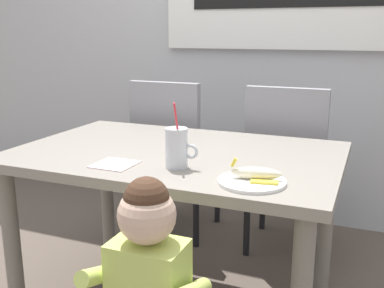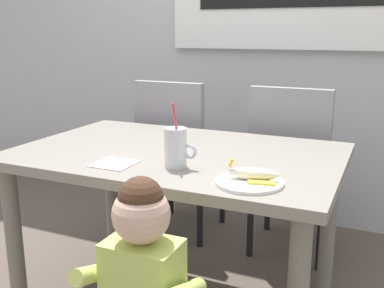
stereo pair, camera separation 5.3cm
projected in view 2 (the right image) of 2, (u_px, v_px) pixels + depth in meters
name	position (u px, v px, depth m)	size (l,w,h in m)	color
dining_table	(178.00, 173.00, 1.95)	(1.36, 0.89, 0.74)	gray
dining_chair_left	(178.00, 150.00, 2.71)	(0.44, 0.44, 0.96)	gray
dining_chair_right	(292.00, 163.00, 2.45)	(0.44, 0.45, 0.96)	gray
toddler_standing	(143.00, 277.00, 1.33)	(0.33, 0.24, 0.84)	#3F4760
milk_cup	(176.00, 150.00, 1.67)	(0.13, 0.08, 0.25)	silver
snack_plate	(249.00, 182.00, 1.50)	(0.23, 0.23, 0.01)	white
peeled_banana	(254.00, 174.00, 1.50)	(0.18, 0.12, 0.07)	#F4EAC6
paper_napkin	(115.00, 164.00, 1.73)	(0.15, 0.15, 0.00)	silver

